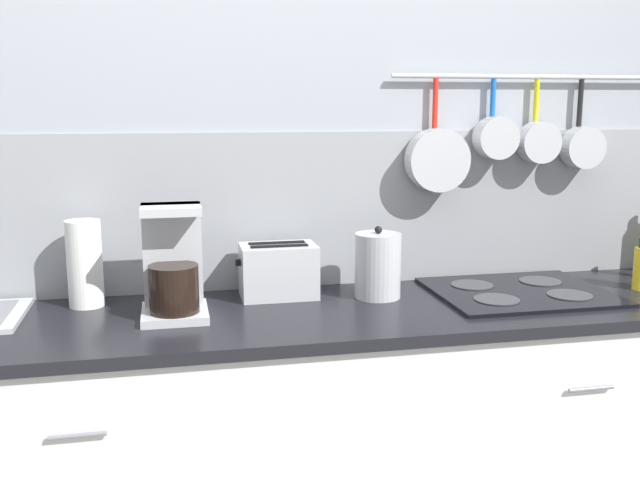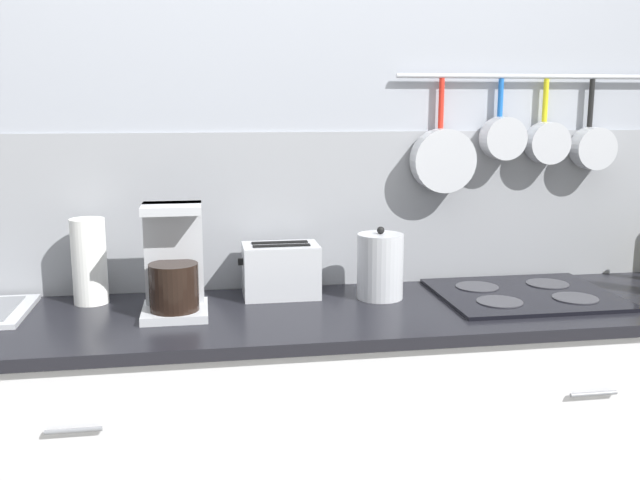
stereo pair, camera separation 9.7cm
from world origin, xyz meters
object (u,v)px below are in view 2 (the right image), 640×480
paper_towel_roll (89,261)px  coffee_maker (174,269)px  toaster (281,270)px  kettle (380,266)px

paper_towel_roll → coffee_maker: (0.26, -0.15, 0.00)m
toaster → kettle: (0.31, -0.07, 0.02)m
toaster → kettle: kettle is taller
kettle → toaster: bearing=166.8°
coffee_maker → toaster: (0.33, 0.14, -0.05)m
paper_towel_roll → coffee_maker: size_ratio=0.82×
coffee_maker → toaster: bearing=22.5°
toaster → kettle: bearing=-13.2°
paper_towel_roll → toaster: (0.59, -0.02, -0.05)m
coffee_maker → toaster: 0.36m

